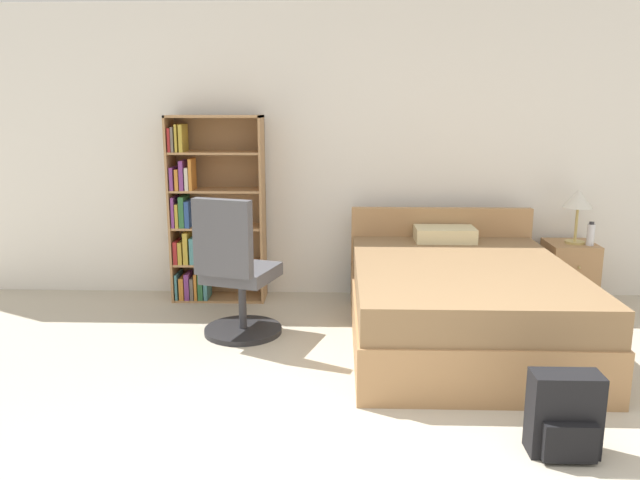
% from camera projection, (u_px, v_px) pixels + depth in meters
% --- Properties ---
extents(wall_back, '(9.00, 0.06, 2.60)m').
position_uv_depth(wall_back, '(384.00, 153.00, 5.60)').
color(wall_back, white).
rests_on(wall_back, ground_plane).
extents(bookshelf, '(0.82, 0.31, 1.64)m').
position_uv_depth(bookshelf, '(207.00, 215.00, 5.53)').
color(bookshelf, '#AD7F51').
rests_on(bookshelf, ground_plane).
extents(bed, '(1.57, 2.08, 0.85)m').
position_uv_depth(bed, '(459.00, 301.00, 4.62)').
color(bed, '#AD7F51').
rests_on(bed, ground_plane).
extents(office_chair, '(0.61, 0.67, 1.09)m').
position_uv_depth(office_chair, '(236.00, 277.00, 4.65)').
color(office_chair, '#232326').
rests_on(office_chair, ground_plane).
extents(nightstand, '(0.40, 0.44, 0.55)m').
position_uv_depth(nightstand, '(569.00, 273.00, 5.49)').
color(nightstand, '#AD7F51').
rests_on(nightstand, ground_plane).
extents(table_lamp, '(0.25, 0.25, 0.47)m').
position_uv_depth(table_lamp, '(578.00, 201.00, 5.33)').
color(table_lamp, tan).
rests_on(table_lamp, nightstand).
extents(water_bottle, '(0.06, 0.06, 0.20)m').
position_uv_depth(water_bottle, '(591.00, 234.00, 5.31)').
color(water_bottle, silver).
rests_on(water_bottle, nightstand).
extents(backpack_black, '(0.35, 0.22, 0.43)m').
position_uv_depth(backpack_black, '(565.00, 416.00, 3.12)').
color(backpack_black, black).
rests_on(backpack_black, ground_plane).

